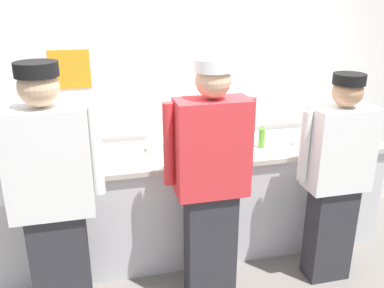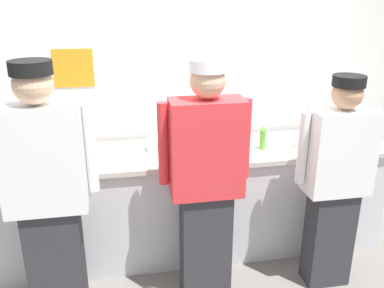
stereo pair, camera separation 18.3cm
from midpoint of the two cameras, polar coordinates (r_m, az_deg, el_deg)
name	(u,v)px [view 1 (the left image)]	position (r m, az deg, el deg)	size (l,w,h in m)	color
ground_plane	(201,272)	(3.46, -0.32, -17.24)	(9.00, 9.00, 0.00)	slate
wall_back	(178,78)	(3.61, -3.40, 9.02)	(5.11, 0.11, 2.80)	silver
prep_counter	(191,201)	(3.50, -1.68, -7.84)	(3.26, 0.67, 0.91)	silver
chef_near_left	(53,197)	(2.68, -20.50, -6.93)	(0.63, 0.24, 1.75)	#2D2D33
chef_center	(211,179)	(2.78, 0.71, -4.91)	(0.62, 0.24, 1.72)	#2D2D33
chef_far_right	(336,176)	(3.14, 17.71, -4.28)	(0.58, 0.24, 1.60)	#2D2D33
plate_stack_front	(20,164)	(3.23, -24.12, -2.54)	(0.19, 0.19, 0.08)	white
plate_stack_rear	(160,145)	(3.31, -6.05, -0.16)	(0.21, 0.21, 0.10)	white
mixing_bowl_steel	(204,144)	(3.26, 0.04, -0.07)	(0.35, 0.35, 0.12)	#B7BABF
sheet_tray	(326,138)	(3.72, 16.65, 0.83)	(0.48, 0.30, 0.02)	#B7BABF
squeeze_bottle_primary	(74,155)	(3.09, -17.56, -1.43)	(0.05, 0.05, 0.21)	orange
squeeze_bottle_secondary	(58,147)	(3.31, -19.45, -0.39)	(0.06, 0.06, 0.19)	#E5E066
squeeze_bottle_spare	(262,137)	(3.38, 8.06, 0.99)	(0.05, 0.05, 0.19)	#56A333
ramekin_red_sauce	(234,138)	(3.52, 4.37, 0.80)	(0.09, 0.09, 0.05)	white
ramekin_orange_sauce	(112,154)	(3.26, -12.55, -1.36)	(0.08, 0.08, 0.04)	white
ramekin_green_sauce	(256,137)	(3.58, 7.37, 0.92)	(0.09, 0.09, 0.04)	white
deli_cup	(299,140)	(3.49, 13.08, 0.56)	(0.09, 0.09, 0.10)	white
chefs_knife	(30,166)	(3.26, -22.93, -2.82)	(0.27, 0.03, 0.02)	#B7BABF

